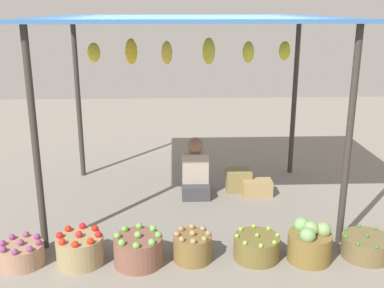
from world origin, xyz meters
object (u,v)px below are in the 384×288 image
Objects in this scene: basket_cabbages at (310,243)px; wooden_crate_stacked_rear at (257,188)px; basket_purple_onions at (22,254)px; basket_green_chilies at (366,246)px; basket_limes at (257,247)px; basket_potatoes at (193,247)px; basket_red_tomatoes at (80,249)px; wooden_crate_near_vendor at (238,180)px; basket_green_apples at (138,250)px; vendor_person at (195,173)px.

basket_cabbages is 1.11× the size of wooden_crate_stacked_rear.
basket_purple_onions is 0.88× the size of basket_green_chilies.
basket_cabbages is at bearing -6.45° from basket_limes.
wooden_crate_stacked_rear is at bearing 59.98° from basket_potatoes.
basket_red_tomatoes reaches higher than wooden_crate_near_vendor.
basket_green_apples is 1.04× the size of basket_limes.
wooden_crate_near_vendor is (-1.04, 1.78, 0.04)m from basket_green_chilies.
basket_potatoes is at bearing -93.73° from vendor_person.
basket_potatoes is 1.15m from basket_cabbages.
basket_cabbages reaches higher than basket_green_apples.
basket_red_tomatoes is at bearing -179.66° from basket_potatoes.
basket_red_tomatoes is 2.52m from wooden_crate_near_vendor.
basket_red_tomatoes is at bearing 0.77° from basket_purple_onions.
basket_green_apples is 1.26× the size of basket_potatoes.
basket_red_tomatoes is 2.58m from wooden_crate_stacked_rear.
basket_red_tomatoes is at bearing 179.98° from basket_green_chilies.
basket_cabbages is at bearing -0.11° from basket_green_apples.
basket_green_apples is 1.67m from basket_cabbages.
basket_red_tomatoes reaches higher than basket_purple_onions.
wooden_crate_near_vendor is at bearing 37.17° from basket_purple_onions.
basket_green_apples is 2.20m from wooden_crate_stacked_rear.
basket_cabbages reaches higher than wooden_crate_near_vendor.
basket_purple_onions is at bearing -179.52° from basket_potatoes.
vendor_person reaches higher than basket_potatoes.
basket_cabbages is 0.89× the size of basket_green_chilies.
basket_green_chilies is at bearing -63.23° from wooden_crate_stacked_rear.
basket_limes is at bearing -72.15° from vendor_person.
wooden_crate_near_vendor is (0.70, 1.77, 0.01)m from basket_potatoes.
basket_limes reaches higher than basket_purple_onions.
basket_limes is at bearing 0.51° from basket_purple_onions.
basket_green_chilies is at bearing 1.02° from basket_green_apples.
vendor_person is 0.84m from wooden_crate_stacked_rear.
basket_limes is 0.95× the size of basket_green_chilies.
wooden_crate_stacked_rear is at bearing 38.49° from basket_red_tomatoes.
basket_green_apples is 1.17m from basket_limes.
vendor_person is at bearing 107.85° from basket_limes.
basket_green_chilies is at bearing -59.74° from wooden_crate_near_vendor.
basket_green_apples is (0.57, -0.04, 0.00)m from basket_red_tomatoes.
basket_purple_onions is 1.26× the size of wooden_crate_near_vendor.
basket_green_apples is at bearing -174.82° from basket_potatoes.
basket_green_chilies is (1.63, -1.66, -0.19)m from vendor_person.
wooden_crate_stacked_rear is at bearing 48.61° from basket_green_apples.
basket_green_chilies is at bearing -0.73° from basket_limes.
basket_green_apples reaches higher than wooden_crate_near_vendor.
vendor_person is at bearing 134.51° from basket_green_chilies.
wooden_crate_stacked_rear is at bearing 79.75° from basket_limes.
basket_green_apples reaches higher than basket_potatoes.
wooden_crate_stacked_rear is (2.58, 1.61, -0.01)m from basket_purple_onions.
basket_green_chilies is 1.25× the size of wooden_crate_stacked_rear.
basket_potatoes is 1.13× the size of wooden_crate_near_vendor.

